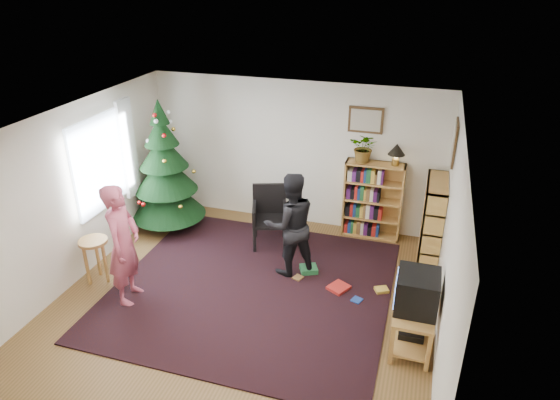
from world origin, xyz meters
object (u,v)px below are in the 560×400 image
(christmas_tree, at_px, (166,177))
(bookshelf_right, at_px, (432,220))
(picture_right, at_px, (455,143))
(person_by_chair, at_px, (291,225))
(crt_tv, at_px, (417,292))
(picture_back, at_px, (366,120))
(tv_stand, at_px, (413,323))
(potted_plant, at_px, (364,148))
(person_standing, at_px, (123,245))
(table_lamp, at_px, (397,151))
(stool, at_px, (94,249))
(armchair, at_px, (272,213))
(bookshelf_back, at_px, (373,199))

(christmas_tree, height_order, bookshelf_right, christmas_tree)
(picture_right, distance_m, christmas_tree, 4.59)
(christmas_tree, bearing_deg, person_by_chair, -17.07)
(christmas_tree, distance_m, bookshelf_right, 4.35)
(crt_tv, bearing_deg, picture_back, 111.60)
(picture_right, xyz_separation_m, tv_stand, (-0.26, -1.97, -1.63))
(tv_stand, bearing_deg, potted_plant, 112.11)
(christmas_tree, height_order, potted_plant, christmas_tree)
(picture_right, relative_size, bookshelf_right, 0.46)
(picture_back, distance_m, bookshelf_right, 1.86)
(crt_tv, bearing_deg, potted_plant, 112.06)
(person_standing, relative_size, potted_plant, 3.51)
(picture_right, xyz_separation_m, table_lamp, (-0.80, 0.59, -0.41))
(picture_back, bearing_deg, person_by_chair, -115.34)
(tv_stand, bearing_deg, crt_tv, 180.00)
(crt_tv, xyz_separation_m, person_by_chair, (-1.83, 1.10, 0.01))
(stool, bearing_deg, tv_stand, -0.81)
(armchair, bearing_deg, bookshelf_back, 6.67)
(stool, bearing_deg, picture_right, 22.21)
(stool, relative_size, person_standing, 0.39)
(crt_tv, bearing_deg, person_by_chair, 149.04)
(picture_right, relative_size, armchair, 0.61)
(person_standing, bearing_deg, table_lamp, -59.26)
(tv_stand, bearing_deg, person_standing, -177.26)
(picture_right, bearing_deg, tv_stand, -97.37)
(armchair, bearing_deg, person_by_chair, -73.05)
(christmas_tree, bearing_deg, armchair, 0.78)
(picture_back, distance_m, tv_stand, 3.33)
(person_by_chair, bearing_deg, person_standing, 1.54)
(bookshelf_right, distance_m, person_by_chair, 2.19)
(christmas_tree, bearing_deg, tv_stand, -23.44)
(bookshelf_right, relative_size, armchair, 1.33)
(potted_plant, bearing_deg, bookshelf_back, 0.00)
(tv_stand, bearing_deg, bookshelf_back, 108.17)
(christmas_tree, height_order, bookshelf_back, christmas_tree)
(bookshelf_right, bearing_deg, bookshelf_back, 63.59)
(tv_stand, relative_size, table_lamp, 2.33)
(bookshelf_back, bearing_deg, christmas_tree, -167.76)
(picture_right, bearing_deg, armchair, -177.44)
(table_lamp, bearing_deg, christmas_tree, -168.74)
(bookshelf_back, relative_size, person_standing, 0.76)
(crt_tv, height_order, person_by_chair, person_by_chair)
(picture_back, distance_m, bookshelf_back, 1.31)
(tv_stand, relative_size, potted_plant, 1.72)
(bookshelf_back, distance_m, tv_stand, 2.72)
(crt_tv, bearing_deg, bookshelf_right, 86.63)
(picture_back, height_order, person_by_chair, picture_back)
(armchair, height_order, table_lamp, table_lamp)
(crt_tv, distance_m, table_lamp, 2.73)
(armchair, bearing_deg, table_lamp, 2.96)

